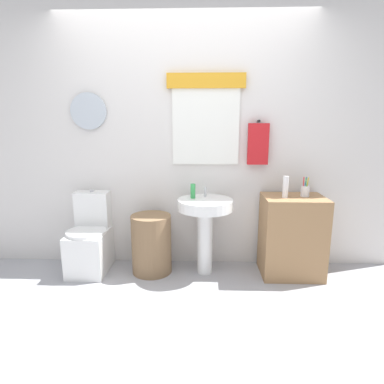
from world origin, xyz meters
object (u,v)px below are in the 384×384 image
toilet (91,241)px  pedestal_sink (205,217)px  laundry_hamper (152,244)px  lotion_bottle (286,187)px  wooden_cabinet (292,236)px  soap_bottle (193,191)px  toothbrush_cup (305,191)px

toilet → pedestal_sink: toilet is taller
toilet → laundry_hamper: (0.62, -0.04, -0.01)m
lotion_bottle → wooden_cabinet: bearing=21.7°
toilet → soap_bottle: bearing=0.8°
pedestal_sink → toothbrush_cup: 0.98m
laundry_hamper → soap_bottle: 0.67m
pedestal_sink → lotion_bottle: bearing=-3.1°
laundry_hamper → pedestal_sink: (0.53, 0.00, 0.28)m
lotion_bottle → soap_bottle: bearing=174.0°
soap_bottle → lotion_bottle: size_ratio=0.69×
wooden_cabinet → soap_bottle: 1.06m
wooden_cabinet → soap_bottle: bearing=177.0°
toilet → lotion_bottle: bearing=-2.3°
soap_bottle → lotion_bottle: bearing=-6.0°
toothbrush_cup → lotion_bottle: bearing=-163.4°
laundry_hamper → pedestal_sink: pedestal_sink is taller
toothbrush_cup → pedestal_sink: bearing=-178.8°
toilet → pedestal_sink: size_ratio=1.07×
toilet → pedestal_sink: (1.15, -0.04, 0.27)m
pedestal_sink → wooden_cabinet: wooden_cabinet is taller
toilet → pedestal_sink: 1.19m
toilet → wooden_cabinet: 2.00m
pedestal_sink → soap_bottle: size_ratio=5.31×
toilet → pedestal_sink: bearing=-1.7°
pedestal_sink → toothbrush_cup: size_ratio=4.06×
wooden_cabinet → pedestal_sink: bearing=180.0°
toilet → soap_bottle: size_ratio=5.66×
toilet → wooden_cabinet: toilet is taller
wooden_cabinet → soap_bottle: (-0.96, 0.05, 0.43)m
soap_bottle → toothbrush_cup: (1.06, -0.03, 0.02)m
toothbrush_cup → toilet: bearing=179.6°
pedestal_sink → lotion_bottle: (0.74, -0.04, 0.31)m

